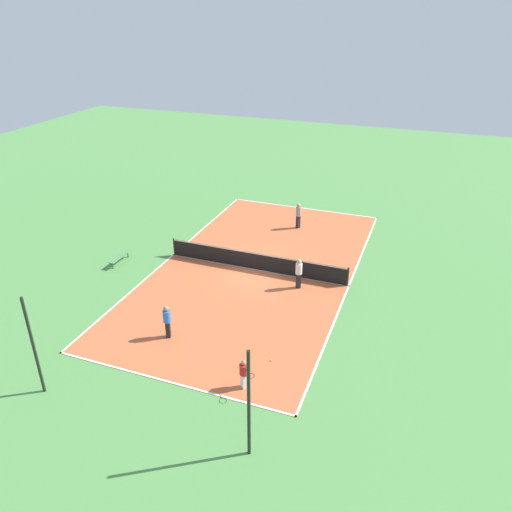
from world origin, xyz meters
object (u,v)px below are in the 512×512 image
Objects in this scene: player_near_white at (299,272)px; bench at (120,257)px; fence_post_back_left at (249,405)px; player_near_blue at (167,320)px; tennis_ball_left_sideline at (271,360)px; tennis_net at (256,261)px; fence_post_back_right at (34,347)px; tennis_ball_far_baseline at (317,220)px; player_coach_red at (244,373)px; player_baseline_gray at (298,214)px.

bench is at bearing -123.98° from player_near_white.
player_near_blue is at bearing -39.73° from fence_post_back_left.
tennis_net is at bearing -64.98° from tennis_ball_left_sideline.
fence_post_back_right is at bearing -51.52° from player_near_blue.
tennis_net reaches higher than tennis_ball_far_baseline.
tennis_ball_left_sideline is 5.49m from fence_post_back_left.
fence_post_back_left is at bearing -23.92° from player_coach_red.
player_baseline_gray is 2.14m from tennis_ball_far_baseline.
player_baseline_gray is (-0.62, -6.66, 0.47)m from tennis_net.
tennis_net is at bearing -70.54° from fence_post_back_left.
tennis_ball_left_sideline is 0.02× the size of fence_post_back_left.
tennis_net is at bearing 149.09° from player_coach_red.
tennis_ball_far_baseline is 0.02× the size of fence_post_back_right.
fence_post_back_right is (7.98, 4.96, 2.16)m from tennis_ball_left_sideline.
player_near_white is at bearing 158.46° from tennis_net.
player_near_white is at bearing 97.98° from tennis_ball_far_baseline.
player_baseline_gray reaches higher than bench.
bench reaches higher than tennis_ball_far_baseline.
tennis_net is at bearing 104.40° from bench.
player_baseline_gray is at bearing 59.84° from tennis_ball_far_baseline.
bench is 1.07× the size of player_near_white.
player_coach_red is (-2.44, 16.21, -0.27)m from player_baseline_gray.
player_near_white is 11.57m from fence_post_back_left.
fence_post_back_left reaches higher than tennis_net.
player_near_blue is at bearing -157.89° from player_baseline_gray.
player_coach_red is at bearing 45.70° from player_near_blue.
player_coach_red reaches higher than bench.
fence_post_back_left reaches higher than bench.
bench is 16.34m from fence_post_back_left.
player_baseline_gray is 14.58m from tennis_ball_left_sideline.
player_coach_red is at bearing 76.02° from tennis_ball_left_sideline.
tennis_ball_far_baseline is (1.97, -15.89, 0.00)m from tennis_ball_left_sideline.
player_near_white is 0.39× the size of fence_post_back_left.
player_near_blue is at bearing -120.35° from fence_post_back_right.
bench is 1.37× the size of player_coach_red.
tennis_ball_left_sideline is (-11.48, 5.55, -0.34)m from bench.
player_baseline_gray is 8.12m from player_near_white.
player_near_blue is at bearing -73.17° from player_near_white.
fence_post_back_left is 1.00× the size of fence_post_back_right.
tennis_ball_left_sideline is at bearing -32.97° from player_near_white.
tennis_ball_far_baseline is at bearing -100.72° from tennis_net.
player_coach_red is at bearing -140.76° from player_baseline_gray.
tennis_ball_far_baseline is at bearing 149.28° from player_near_white.
player_baseline_gray is 0.40× the size of fence_post_back_right.
player_near_blue is 7.86m from fence_post_back_left.
player_near_blue is (2.15, 14.25, -0.07)m from player_baseline_gray.
bench is at bearing 166.17° from player_baseline_gray.
fence_post_back_left is at bearing 97.82° from tennis_ball_far_baseline.
player_baseline_gray is at bearing -78.76° from fence_post_back_left.
player_baseline_gray is 19.62m from fence_post_back_left.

